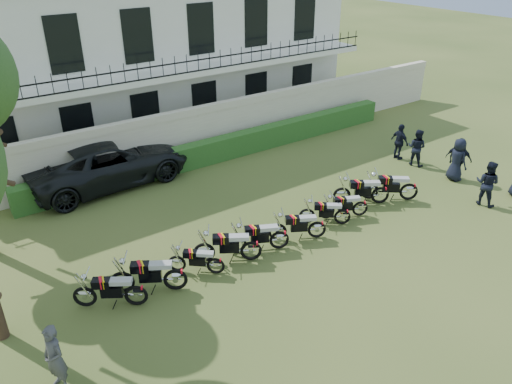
# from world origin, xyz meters

# --- Properties ---
(ground) EXTENTS (100.00, 100.00, 0.00)m
(ground) POSITION_xyz_m (0.00, 0.00, 0.00)
(ground) COLOR #394E1F
(ground) RESTS_ON ground
(perimeter_wall) EXTENTS (30.00, 0.35, 2.30)m
(perimeter_wall) POSITION_xyz_m (0.00, 8.00, 1.17)
(perimeter_wall) COLOR beige
(perimeter_wall) RESTS_ON ground
(hedge) EXTENTS (18.00, 0.60, 1.00)m
(hedge) POSITION_xyz_m (1.00, 7.20, 0.50)
(hedge) COLOR #244D1B
(hedge) RESTS_ON ground
(building) EXTENTS (20.40, 9.60, 7.40)m
(building) POSITION_xyz_m (0.00, 13.96, 3.71)
(building) COLOR white
(building) RESTS_ON ground
(motorcycle_0) EXTENTS (1.71, 1.16, 1.08)m
(motorcycle_0) POSITION_xyz_m (-6.29, 0.16, 0.50)
(motorcycle_0) COLOR black
(motorcycle_0) RESTS_ON ground
(motorcycle_1) EXTENTS (1.88, 1.18, 1.16)m
(motorcycle_1) POSITION_xyz_m (-5.14, 0.14, 0.54)
(motorcycle_1) COLOR black
(motorcycle_1) RESTS_ON ground
(motorcycle_2) EXTENTS (1.33, 1.16, 0.92)m
(motorcycle_2) POSITION_xyz_m (-3.84, 0.15, 0.42)
(motorcycle_2) COLOR black
(motorcycle_2) RESTS_ON ground
(motorcycle_3) EXTENTS (1.81, 1.17, 1.13)m
(motorcycle_3) POSITION_xyz_m (-2.62, 0.11, 0.52)
(motorcycle_3) COLOR black
(motorcycle_3) RESTS_ON ground
(motorcycle_4) EXTENTS (1.82, 0.99, 1.08)m
(motorcycle_4) POSITION_xyz_m (-1.54, 0.12, 0.50)
(motorcycle_4) COLOR black
(motorcycle_4) RESTS_ON ground
(motorcycle_5) EXTENTS (1.70, 1.01, 1.03)m
(motorcycle_5) POSITION_xyz_m (-0.14, -0.08, 0.48)
(motorcycle_5) COLOR black
(motorcycle_5) RESTS_ON ground
(motorcycle_6) EXTENTS (1.43, 1.16, 0.96)m
(motorcycle_6) POSITION_xyz_m (1.14, 0.07, 0.44)
(motorcycle_6) COLOR black
(motorcycle_6) RESTS_ON ground
(motorcycle_7) EXTENTS (1.64, 0.87, 0.96)m
(motorcycle_7) POSITION_xyz_m (2.04, 0.13, 0.44)
(motorcycle_7) COLOR black
(motorcycle_7) RESTS_ON ground
(motorcycle_8) EXTENTS (1.78, 1.23, 1.13)m
(motorcycle_8) POSITION_xyz_m (3.30, 0.36, 0.52)
(motorcycle_8) COLOR black
(motorcycle_8) RESTS_ON ground
(motorcycle_9) EXTENTS (1.73, 1.38, 1.15)m
(motorcycle_9) POSITION_xyz_m (4.37, -0.07, 0.53)
(motorcycle_9) COLOR black
(motorcycle_9) RESTS_ON ground
(suv) EXTENTS (6.46, 3.19, 1.76)m
(suv) POSITION_xyz_m (-4.17, 7.76, 0.88)
(suv) COLOR black
(suv) RESTS_ON ground
(inspector) EXTENTS (0.58, 0.71, 1.67)m
(inspector) POSITION_xyz_m (-8.75, -1.40, 0.83)
(inspector) COLOR #505055
(inspector) RESTS_ON ground
(officer_1) EXTENTS (0.83, 0.97, 1.71)m
(officer_1) POSITION_xyz_m (6.42, -1.85, 0.85)
(officer_1) COLOR black
(officer_1) RESTS_ON ground
(officer_2) EXTENTS (0.74, 1.11, 1.74)m
(officer_2) POSITION_xyz_m (7.44, 0.06, 0.87)
(officer_2) COLOR black
(officer_2) RESTS_ON ground
(officer_3) EXTENTS (0.67, 0.93, 1.76)m
(officer_3) POSITION_xyz_m (7.32, 0.04, 0.88)
(officer_3) COLOR black
(officer_3) RESTS_ON ground
(officer_4) EXTENTS (0.82, 0.93, 1.60)m
(officer_4) POSITION_xyz_m (7.16, 1.91, 0.80)
(officer_4) COLOR black
(officer_4) RESTS_ON ground
(officer_5) EXTENTS (0.46, 0.96, 1.60)m
(officer_5) POSITION_xyz_m (7.08, 2.75, 0.80)
(officer_5) COLOR black
(officer_5) RESTS_ON ground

